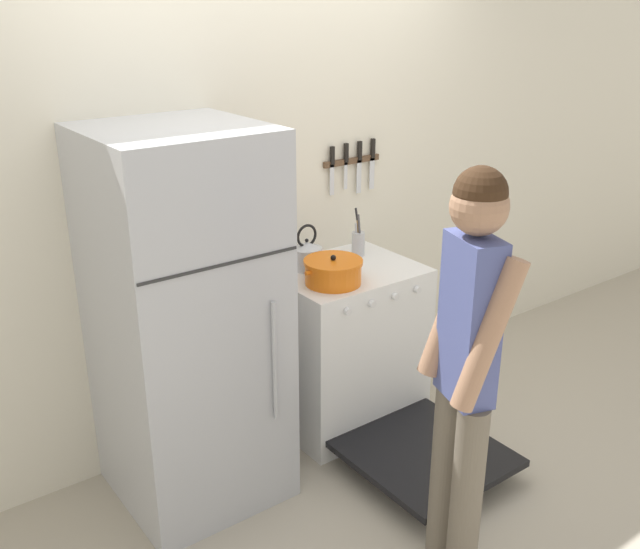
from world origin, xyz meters
The scene contains 9 objects.
ground_plane centered at (0.00, 0.00, 0.00)m, with size 14.00×14.00×0.00m, color #B2A893.
wall_back centered at (0.00, 0.03, 1.27)m, with size 10.00×0.06×2.55m.
refrigerator centered at (-0.65, -0.36, 0.87)m, with size 0.72×0.74×1.75m.
stove_range centered at (0.30, -0.34, 0.44)m, with size 0.76×1.32×0.90m.
dutch_oven_pot centered at (0.13, -0.42, 0.96)m, with size 0.33×0.29×0.15m.
tea_kettle centered at (0.14, -0.18, 0.97)m, with size 0.20×0.16×0.24m.
utensil_jar centered at (0.49, -0.17, 0.97)m, with size 0.07×0.07×0.27m.
person centered at (-0.08, -1.49, 0.98)m, with size 0.34×0.40×1.71m.
wall_knife_strip centered at (0.57, -0.02, 1.39)m, with size 0.38×0.03×0.30m.
Camera 1 is at (-1.88, -3.03, 2.23)m, focal length 40.00 mm.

